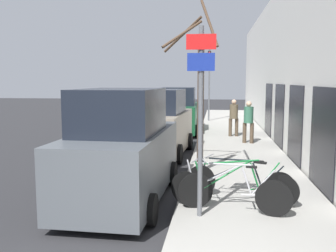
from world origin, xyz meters
The scene contains 14 objects.
ground_plane centered at (0.00, 11.20, 0.00)m, with size 80.00×80.00×0.00m, color #28282B.
sidewalk_curb centered at (2.60, 14.00, 0.07)m, with size 3.20×32.00×0.15m.
building_facade centered at (4.35, 13.92, 3.22)m, with size 0.23×32.00×6.50m.
signpost centered at (1.50, 4.16, 2.13)m, with size 0.53×0.11×3.51m.
bicycle_0 centered at (2.05, 4.54, 0.56)m, with size 2.35×0.75×0.97m.
bicycle_1 centered at (2.23, 4.77, 0.56)m, with size 2.37×0.61×0.97m.
bicycle_2 centered at (2.31, 5.22, 0.54)m, with size 2.29×0.93×0.91m.
parked_car_0 centered at (-0.27, 5.30, 1.13)m, with size 2.11×4.49×2.52m.
parked_car_1 centered at (-0.23, 10.49, 1.09)m, with size 2.21×4.33×2.38m.
parked_car_2 centered at (-0.15, 16.39, 1.06)m, with size 2.17×4.47×2.35m.
pedestrian_near centered at (3.09, 12.74, 1.14)m, with size 0.44×0.38×1.71m.
pedestrian_far centered at (2.58, 14.58, 1.12)m, with size 0.44×0.37×1.68m.
street_tree centered at (1.30, 7.67, 2.23)m, with size 1.62×1.56×4.69m.
traffic_light centered at (1.31, 21.15, 3.03)m, with size 0.20×0.30×4.50m.
Camera 1 is at (1.78, -2.67, 2.70)m, focal length 40.00 mm.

